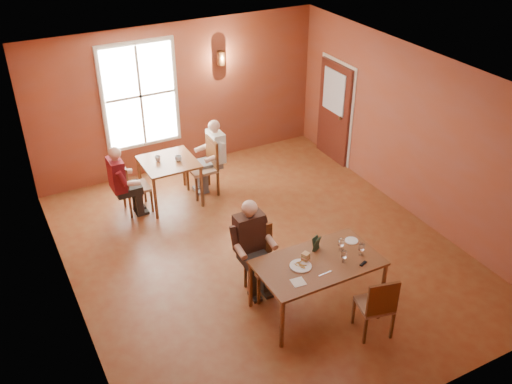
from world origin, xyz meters
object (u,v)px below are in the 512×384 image
diner_main (266,254)px  chair_diner_white (202,168)px  main_table (317,285)px  chair_diner_main (265,263)px  diner_white (203,161)px  chair_empty (375,303)px  diner_maroon (134,178)px  chair_diner_maroon (136,186)px  second_table (170,181)px

diner_main → chair_diner_white: bearing=-96.0°
main_table → chair_diner_main: chair_diner_main is taller
chair_diner_main → diner_white: (0.36, 3.10, 0.16)m
chair_diner_main → diner_white: 3.12m
chair_empty → diner_white: (-0.56, 4.52, 0.20)m
main_table → diner_maroon: (-1.50, 3.75, 0.27)m
chair_diner_main → diner_maroon: 3.26m
diner_main → chair_empty: (0.92, -1.39, -0.22)m
chair_diner_white → chair_diner_maroon: 1.30m
main_table → diner_white: (-0.14, 3.75, 0.28)m
chair_diner_white → diner_white: 0.14m
second_table → diner_maroon: diner_maroon is taller
chair_diner_white → diner_maroon: (-1.33, 0.00, 0.12)m
main_table → chair_diner_white: 3.76m
diner_maroon → chair_diner_maroon: bearing=90.0°
main_table → chair_diner_maroon: (-1.47, 3.75, 0.09)m
chair_diner_main → second_table: 3.12m
chair_empty → second_table: (-1.24, 4.52, -0.06)m
chair_diner_main → diner_main: 0.19m
chair_empty → chair_diner_white: chair_diner_white is taller
diner_main → main_table: bearing=128.9°
diner_main → diner_maroon: size_ratio=1.05×
chair_diner_white → diner_white: (0.03, 0.00, 0.13)m
chair_diner_maroon → diner_main: bearing=17.3°
main_table → chair_empty: 0.88m
chair_diner_main → diner_white: bearing=-96.6°
second_table → diner_white: bearing=0.0°
chair_diner_main → diner_main: (0.00, -0.03, 0.19)m
diner_main → diner_white: diner_main is taller
chair_empty → diner_maroon: bearing=126.4°
diner_main → chair_diner_maroon: (-0.97, 3.13, -0.21)m
second_table → chair_diner_main: bearing=-84.1°
main_table → diner_white: 3.76m
chair_diner_white → diner_maroon: size_ratio=0.82×
chair_diner_main → second_table: chair_diner_main is taller
diner_white → second_table: bearing=90.0°
main_table → diner_white: size_ratio=1.27×
second_table → chair_diner_white: bearing=0.0°
chair_diner_white → chair_empty: bearing=-172.5°
chair_empty → chair_diner_maroon: chair_diner_maroon is taller
main_table → diner_white: diner_white is taller
diner_main → chair_diner_white: size_ratio=1.29×
diner_white → chair_diner_maroon: (-1.33, 0.00, -0.19)m
diner_white → main_table: bearing=-177.8°
chair_empty → second_table: chair_empty is taller
chair_diner_maroon → chair_empty: bearing=22.7°
diner_maroon → chair_diner_main: bearing=17.9°
diner_maroon → main_table: bearing=21.8°
chair_empty → chair_diner_white: size_ratio=0.89×
diner_white → diner_maroon: bearing=90.0°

